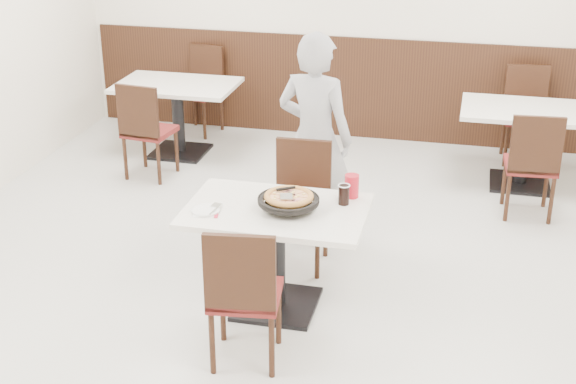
% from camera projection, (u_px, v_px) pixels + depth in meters
% --- Properties ---
extents(floor, '(7.00, 7.00, 0.00)m').
position_uv_depth(floor, '(279.00, 292.00, 5.77)').
color(floor, '#ACABA7').
rests_on(floor, ground).
extents(wall_back, '(6.00, 0.04, 2.80)m').
position_uv_depth(wall_back, '(359.00, 8.00, 8.34)').
color(wall_back, white).
rests_on(wall_back, floor).
extents(wainscot_back, '(5.90, 0.03, 1.10)m').
position_uv_depth(wainscot_back, '(356.00, 88.00, 8.66)').
color(wainscot_back, black).
rests_on(wainscot_back, floor).
extents(main_table, '(1.26, 0.90, 0.75)m').
position_uv_depth(main_table, '(277.00, 258.00, 5.45)').
color(main_table, silver).
rests_on(main_table, floor).
extents(chair_near, '(0.47, 0.47, 0.95)m').
position_uv_depth(chair_near, '(245.00, 292.00, 4.85)').
color(chair_near, black).
rests_on(chair_near, floor).
extents(chair_far, '(0.43, 0.43, 0.95)m').
position_uv_depth(chair_far, '(298.00, 208.00, 5.97)').
color(chair_far, black).
rests_on(chair_far, floor).
extents(trivet, '(0.14, 0.14, 0.04)m').
position_uv_depth(trivet, '(286.00, 208.00, 5.26)').
color(trivet, black).
rests_on(trivet, main_table).
extents(pizza_pan, '(0.35, 0.35, 0.01)m').
position_uv_depth(pizza_pan, '(288.00, 204.00, 5.26)').
color(pizza_pan, black).
rests_on(pizza_pan, trivet).
extents(pizza, '(0.31, 0.31, 0.02)m').
position_uv_depth(pizza, '(289.00, 199.00, 5.29)').
color(pizza, gold).
rests_on(pizza, pizza_pan).
extents(pizza_server, '(0.10, 0.12, 0.00)m').
position_uv_depth(pizza_server, '(286.00, 196.00, 5.25)').
color(pizza_server, silver).
rests_on(pizza_server, pizza).
extents(napkin, '(0.19, 0.19, 0.00)m').
position_uv_depth(napkin, '(206.00, 212.00, 5.25)').
color(napkin, white).
rests_on(napkin, main_table).
extents(side_plate, '(0.20, 0.20, 0.01)m').
position_uv_depth(side_plate, '(206.00, 210.00, 5.25)').
color(side_plate, white).
rests_on(side_plate, napkin).
extents(fork, '(0.03, 0.16, 0.00)m').
position_uv_depth(fork, '(215.00, 210.00, 5.23)').
color(fork, silver).
rests_on(fork, side_plate).
extents(cola_glass, '(0.08, 0.08, 0.13)m').
position_uv_depth(cola_glass, '(344.00, 195.00, 5.34)').
color(cola_glass, black).
rests_on(cola_glass, main_table).
extents(red_cup, '(0.11, 0.11, 0.16)m').
position_uv_depth(red_cup, '(352.00, 186.00, 5.44)').
color(red_cup, '#B01422').
rests_on(red_cup, main_table).
extents(diner_person, '(0.69, 0.52, 1.69)m').
position_uv_depth(diner_person, '(315.00, 138.00, 6.29)').
color(diner_person, '#B2B2B7').
rests_on(diner_person, floor).
extents(bg_table_left, '(1.23, 0.84, 0.75)m').
position_uv_depth(bg_table_left, '(178.00, 119.00, 8.24)').
color(bg_table_left, silver).
rests_on(bg_table_left, floor).
extents(bg_chair_left_near, '(0.47, 0.47, 0.95)m').
position_uv_depth(bg_chair_left_near, '(149.00, 129.00, 7.63)').
color(bg_chair_left_near, black).
rests_on(bg_chair_left_near, floor).
extents(bg_chair_left_far, '(0.51, 0.51, 0.95)m').
position_uv_depth(bg_chair_left_far, '(199.00, 91.00, 8.82)').
color(bg_chair_left_far, black).
rests_on(bg_chair_left_far, floor).
extents(bg_table_right, '(1.21, 0.82, 0.75)m').
position_uv_depth(bg_table_right, '(524.00, 147.00, 7.47)').
color(bg_table_right, silver).
rests_on(bg_table_right, floor).
extents(bg_chair_right_near, '(0.45, 0.45, 0.95)m').
position_uv_depth(bg_chair_right_near, '(531.00, 163.00, 6.82)').
color(bg_chair_right_near, black).
rests_on(bg_chair_right_near, floor).
extents(bg_chair_right_far, '(0.45, 0.45, 0.95)m').
position_uv_depth(bg_chair_right_far, '(526.00, 116.00, 7.99)').
color(bg_chair_right_far, black).
rests_on(bg_chair_right_far, floor).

